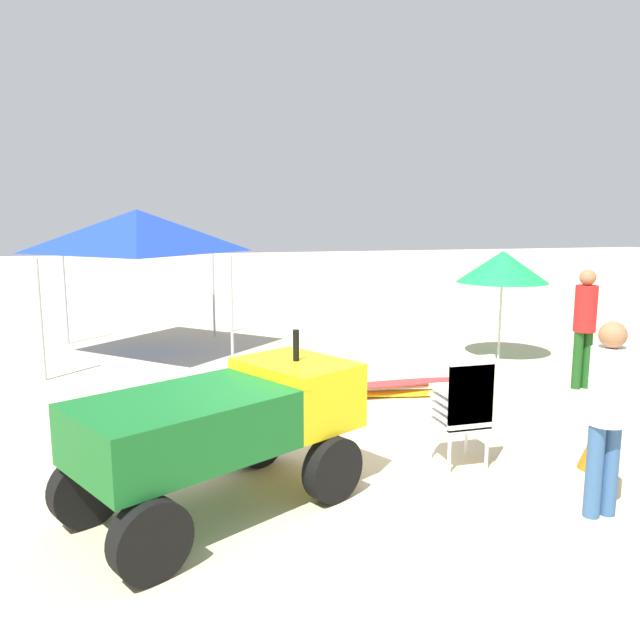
{
  "coord_description": "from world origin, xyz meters",
  "views": [
    {
      "loc": [
        -1.71,
        -5.62,
        2.54
      ],
      "look_at": [
        0.65,
        2.87,
        1.07
      ],
      "focal_mm": 34.37,
      "sensor_mm": 36.0,
      "label": 1
    }
  ],
  "objects_px": {
    "beach_umbrella_left": "(503,267)",
    "cooler_box": "(635,432)",
    "stacked_plastic_chairs": "(465,402)",
    "surfboard_pile": "(396,388)",
    "popup_canopy": "(137,231)",
    "traffic_cone_near": "(596,447)",
    "lifeguard_near_left": "(607,406)",
    "lifeguard_near_center": "(585,320)",
    "utility_cart": "(227,422)"
  },
  "relations": [
    {
      "from": "lifeguard_near_left",
      "to": "cooler_box",
      "type": "relative_size",
      "value": 2.85
    },
    {
      "from": "utility_cart",
      "to": "lifeguard_near_left",
      "type": "relative_size",
      "value": 1.65
    },
    {
      "from": "traffic_cone_near",
      "to": "cooler_box",
      "type": "relative_size",
      "value": 0.8
    },
    {
      "from": "lifeguard_near_center",
      "to": "traffic_cone_near",
      "type": "height_order",
      "value": "lifeguard_near_center"
    },
    {
      "from": "lifeguard_near_center",
      "to": "beach_umbrella_left",
      "type": "distance_m",
      "value": 2.17
    },
    {
      "from": "stacked_plastic_chairs",
      "to": "lifeguard_near_left",
      "type": "distance_m",
      "value": 1.43
    },
    {
      "from": "stacked_plastic_chairs",
      "to": "cooler_box",
      "type": "bearing_deg",
      "value": 0.58
    },
    {
      "from": "stacked_plastic_chairs",
      "to": "surfboard_pile",
      "type": "distance_m",
      "value": 2.68
    },
    {
      "from": "stacked_plastic_chairs",
      "to": "utility_cart",
      "type": "bearing_deg",
      "value": -174.52
    },
    {
      "from": "surfboard_pile",
      "to": "utility_cart",
      "type": "bearing_deg",
      "value": -134.43
    },
    {
      "from": "lifeguard_near_center",
      "to": "traffic_cone_near",
      "type": "xyz_separation_m",
      "value": [
        -1.89,
        -2.61,
        -0.8
      ]
    },
    {
      "from": "stacked_plastic_chairs",
      "to": "traffic_cone_near",
      "type": "height_order",
      "value": "stacked_plastic_chairs"
    },
    {
      "from": "popup_canopy",
      "to": "cooler_box",
      "type": "height_order",
      "value": "popup_canopy"
    },
    {
      "from": "utility_cart",
      "to": "popup_canopy",
      "type": "distance_m",
      "value": 6.82
    },
    {
      "from": "stacked_plastic_chairs",
      "to": "surfboard_pile",
      "type": "relative_size",
      "value": 0.46
    },
    {
      "from": "utility_cart",
      "to": "stacked_plastic_chairs",
      "type": "relative_size",
      "value": 2.34
    },
    {
      "from": "stacked_plastic_chairs",
      "to": "beach_umbrella_left",
      "type": "bearing_deg",
      "value": 54.48
    },
    {
      "from": "surfboard_pile",
      "to": "cooler_box",
      "type": "xyz_separation_m",
      "value": [
        1.82,
        -2.57,
        0.05
      ]
    },
    {
      "from": "stacked_plastic_chairs",
      "to": "popup_canopy",
      "type": "xyz_separation_m",
      "value": [
        -3.21,
        6.37,
        1.61
      ]
    },
    {
      "from": "surfboard_pile",
      "to": "popup_canopy",
      "type": "bearing_deg",
      "value": 133.15
    },
    {
      "from": "lifeguard_near_center",
      "to": "beach_umbrella_left",
      "type": "xyz_separation_m",
      "value": [
        -0.13,
        2.07,
        0.64
      ]
    },
    {
      "from": "lifeguard_near_left",
      "to": "beach_umbrella_left",
      "type": "height_order",
      "value": "beach_umbrella_left"
    },
    {
      "from": "beach_umbrella_left",
      "to": "cooler_box",
      "type": "relative_size",
      "value": 3.31
    },
    {
      "from": "stacked_plastic_chairs",
      "to": "surfboard_pile",
      "type": "height_order",
      "value": "stacked_plastic_chairs"
    },
    {
      "from": "utility_cart",
      "to": "surfboard_pile",
      "type": "relative_size",
      "value": 1.07
    },
    {
      "from": "beach_umbrella_left",
      "to": "popup_canopy",
      "type": "bearing_deg",
      "value": 161.53
    },
    {
      "from": "stacked_plastic_chairs",
      "to": "beach_umbrella_left",
      "type": "relative_size",
      "value": 0.61
    },
    {
      "from": "surfboard_pile",
      "to": "cooler_box",
      "type": "height_order",
      "value": "cooler_box"
    },
    {
      "from": "traffic_cone_near",
      "to": "lifeguard_near_center",
      "type": "bearing_deg",
      "value": 54.03
    },
    {
      "from": "surfboard_pile",
      "to": "popup_canopy",
      "type": "relative_size",
      "value": 0.87
    },
    {
      "from": "utility_cart",
      "to": "traffic_cone_near",
      "type": "height_order",
      "value": "utility_cart"
    },
    {
      "from": "stacked_plastic_chairs",
      "to": "traffic_cone_near",
      "type": "relative_size",
      "value": 2.53
    },
    {
      "from": "beach_umbrella_left",
      "to": "utility_cart",
      "type": "bearing_deg",
      "value": -140.56
    },
    {
      "from": "surfboard_pile",
      "to": "lifeguard_near_left",
      "type": "distance_m",
      "value": 3.95
    },
    {
      "from": "popup_canopy",
      "to": "traffic_cone_near",
      "type": "distance_m",
      "value": 8.38
    },
    {
      "from": "surfboard_pile",
      "to": "lifeguard_near_left",
      "type": "xyz_separation_m",
      "value": [
        0.3,
        -3.84,
        0.86
      ]
    },
    {
      "from": "popup_canopy",
      "to": "surfboard_pile",
      "type": "bearing_deg",
      "value": -46.85
    },
    {
      "from": "popup_canopy",
      "to": "traffic_cone_near",
      "type": "bearing_deg",
      "value": -56.42
    },
    {
      "from": "popup_canopy",
      "to": "traffic_cone_near",
      "type": "relative_size",
      "value": 6.39
    },
    {
      "from": "lifeguard_near_center",
      "to": "stacked_plastic_chairs",
      "type": "bearing_deg",
      "value": -145.19
    },
    {
      "from": "utility_cart",
      "to": "traffic_cone_near",
      "type": "xyz_separation_m",
      "value": [
        3.72,
        -0.16,
        -0.55
      ]
    },
    {
      "from": "stacked_plastic_chairs",
      "to": "popup_canopy",
      "type": "distance_m",
      "value": 7.31
    },
    {
      "from": "lifeguard_near_center",
      "to": "cooler_box",
      "type": "bearing_deg",
      "value": -115.0
    },
    {
      "from": "stacked_plastic_chairs",
      "to": "traffic_cone_near",
      "type": "bearing_deg",
      "value": -17.17
    },
    {
      "from": "utility_cart",
      "to": "lifeguard_near_center",
      "type": "xyz_separation_m",
      "value": [
        5.61,
        2.44,
        0.26
      ]
    },
    {
      "from": "lifeguard_near_center",
      "to": "cooler_box",
      "type": "xyz_separation_m",
      "value": [
        -1.02,
        -2.19,
        -0.87
      ]
    },
    {
      "from": "stacked_plastic_chairs",
      "to": "lifeguard_near_center",
      "type": "bearing_deg",
      "value": 34.81
    },
    {
      "from": "beach_umbrella_left",
      "to": "lifeguard_near_left",
      "type": "bearing_deg",
      "value": -113.65
    },
    {
      "from": "utility_cart",
      "to": "popup_canopy",
      "type": "bearing_deg",
      "value": 96.69
    },
    {
      "from": "lifeguard_near_left",
      "to": "cooler_box",
      "type": "height_order",
      "value": "lifeguard_near_left"
    }
  ]
}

